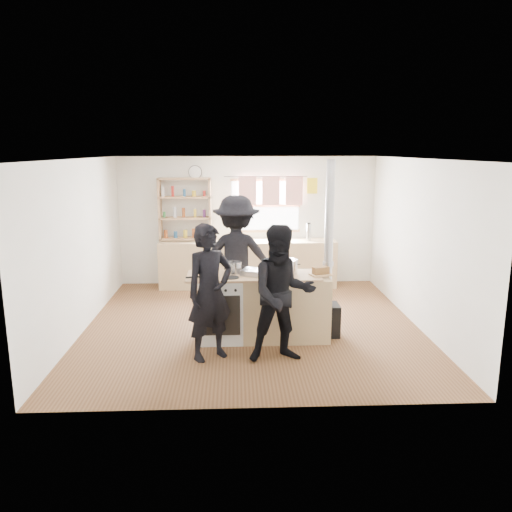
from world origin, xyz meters
name	(u,v)px	position (x,y,z in m)	size (l,w,h in m)	color
ground	(252,325)	(0.00, 0.00, -0.01)	(5.00, 5.00, 0.01)	brown
back_counter	(248,264)	(0.00, 2.22, 0.45)	(3.40, 0.55, 0.90)	tan
shelving_unit	(185,209)	(-1.20, 2.34, 1.51)	(1.00, 0.28, 1.20)	tan
thermos	(309,232)	(1.17, 2.22, 1.06)	(0.10, 0.10, 0.33)	silver
cooking_island	(264,307)	(0.14, -0.55, 0.47)	(1.97, 0.64, 0.93)	white
skillet_greens	(209,276)	(-0.61, -0.69, 0.96)	(0.31, 0.31, 0.05)	black
roast_tray	(256,272)	(0.03, -0.55, 0.97)	(0.45, 0.39, 0.08)	silver
stockpot_stove	(233,267)	(-0.28, -0.44, 1.01)	(0.23, 0.23, 0.19)	#B2B2B5
stockpot_counter	(287,267)	(0.47, -0.50, 1.03)	(0.30, 0.30, 0.22)	silver
bread_board	(321,272)	(0.93, -0.61, 0.98)	(0.33, 0.28, 0.12)	tan
flue_heater	(327,291)	(1.05, -0.46, 0.66)	(0.35, 0.35, 2.50)	black
person_near_left	(210,292)	(-0.57, -1.19, 0.87)	(0.64, 0.42, 1.74)	black
person_near_right	(282,294)	(0.33, -1.30, 0.87)	(0.84, 0.66, 1.74)	black
person_far	(237,258)	(-0.23, 0.40, 0.97)	(1.25, 0.72, 1.94)	black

